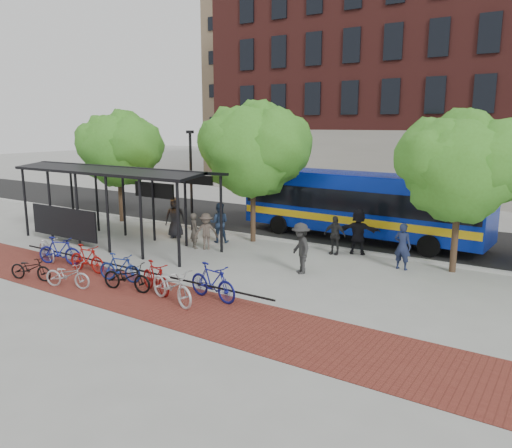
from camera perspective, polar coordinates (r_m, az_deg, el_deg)
The scene contains 30 objects.
ground at distance 19.34m, azimuth 1.64°, elevation -4.99°, with size 160.00×160.00×0.00m, color #9E9E99.
asphalt_street at distance 26.28m, azimuth 10.86°, elevation -0.78°, with size 160.00×8.00×0.01m, color black.
curb at distance 22.71m, azimuth 6.96°, elevation -2.43°, with size 160.00×0.25×0.12m, color #B7B7B2.
brick_strip at distance 16.85m, azimuth -13.40°, elevation -7.80°, with size 24.00×3.00×0.01m, color maroon.
bike_rack_rail at distance 18.34m, azimuth -14.16°, elevation -6.26°, with size 12.00×0.05×0.95m, color black.
building_tower at distance 62.18m, azimuth 9.05°, elevation 20.09°, with size 22.00×22.00×30.00m, color #7A664C.
bus_shelter at distance 23.66m, azimuth -16.02°, elevation 5.00°, with size 10.60×3.07×3.60m.
tree_a at distance 28.92m, azimuth -15.32°, elevation 8.59°, with size 4.90×4.00×6.18m.
tree_b at distance 22.96m, azimuth -0.08°, elevation 8.91°, with size 5.15×4.20×6.47m.
tree_c at distance 19.54m, azimuth 22.65°, elevation 6.41°, with size 4.66×3.80×5.92m.
lamp_post_left at distance 25.76m, azimuth -7.43°, elevation 5.27°, with size 0.35×0.20×5.12m.
bus at distance 24.14m, azimuth 11.79°, elevation 2.48°, with size 11.84×3.28×3.16m.
bike_2 at distance 21.98m, azimuth -22.81°, elevation -2.60°, with size 0.64×1.83×0.96m, color #B8B8BB.
bike_3 at distance 21.09m, azimuth -21.53°, elevation -2.86°, with size 0.52×1.84×1.11m, color navy.
bike_4 at distance 19.41m, azimuth -24.35°, elevation -4.63°, with size 0.58×1.66×0.87m, color black.
bike_5 at distance 19.68m, azimuth -18.76°, elevation -3.74°, with size 0.49×1.74×1.04m, color #9B120E.
bike_6 at distance 18.04m, azimuth -20.72°, elevation -5.46°, with size 0.60×1.72×0.90m, color #A6A6A8.
bike_7 at distance 18.15m, azimuth -15.30°, elevation -4.83°, with size 0.48×1.69×1.01m, color navy.
bike_8 at distance 17.12m, azimuth -14.55°, elevation -5.85°, with size 0.64×1.85×0.97m, color black.
bike_9 at distance 16.69m, azimuth -11.40°, elevation -6.00°, with size 0.50×1.76×1.06m, color maroon.
bike_10 at distance 15.68m, azimuth -9.59°, elevation -6.93°, with size 0.75×2.15×1.13m, color #B8B8BB.
bike_11 at distance 15.78m, azimuth -4.98°, elevation -6.62°, with size 0.55×1.95×1.17m, color navy.
pedestrian_0 at distance 24.50m, azimuth -9.21°, elevation 0.73°, with size 0.96×0.62×1.96m, color black.
pedestrian_1 at distance 22.29m, azimuth -7.04°, elevation -0.76°, with size 0.58×0.38×1.59m, color #443E36.
pedestrian_2 at distance 23.25m, azimuth -4.24°, elevation 0.15°, with size 0.91×0.71×1.86m, color #1E2C46.
pedestrian_3 at distance 22.02m, azimuth -5.72°, elevation -0.84°, with size 1.04×0.60×1.62m, color #4E423A.
pedestrian_4 at distance 21.35m, azimuth 8.97°, elevation -1.27°, with size 0.97×0.40×1.65m, color #262626.
pedestrian_5 at distance 21.53m, azimuth 11.61°, elevation -0.88°, with size 1.79×0.57×1.93m, color black.
pedestrian_7 at distance 19.68m, azimuth 16.40°, elevation -2.46°, with size 0.66×0.43×1.80m, color #1D2544.
pedestrian_9 at distance 18.47m, azimuth 5.12°, elevation -2.77°, with size 1.23×0.71×1.90m, color #282828.
Camera 1 is at (9.74, -15.79, 5.45)m, focal length 35.00 mm.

